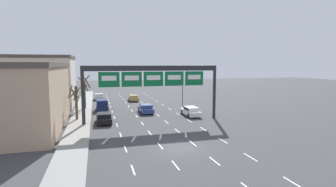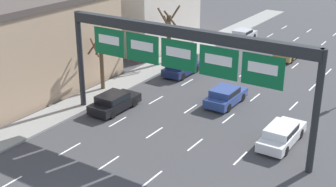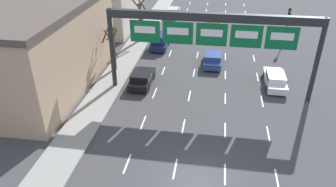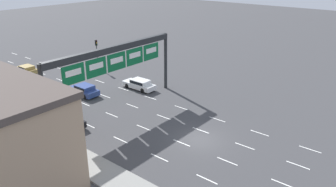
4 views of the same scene
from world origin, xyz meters
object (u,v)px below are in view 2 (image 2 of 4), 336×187
Objects in this scene: sign_gantry at (181,48)px; car_gold at (288,53)px; tree_bare_closest at (169,33)px; car_silver at (243,35)px; car_white at (282,134)px; car_blue at (226,95)px; car_black at (114,101)px; suv_navy at (182,64)px; tree_bare_second at (101,58)px.

sign_gantry reaches higher than car_gold.
car_silver is at bearing 78.22° from tree_bare_closest.
car_white is (6.18, -18.50, 0.05)m from car_gold.
car_black is at bearing -139.17° from car_blue.
car_white is 7.40m from car_blue.
tree_bare_closest is at bearing 146.20° from car_blue.
car_black is 12.77m from tree_bare_closest.
car_white is at bearing -32.70° from suv_navy.
car_black is at bearing -172.33° from car_white.
car_silver is 0.86× the size of car_white.
car_silver reaches higher than car_gold.
car_blue is at bearing -32.07° from suv_navy.
car_gold is 12.23m from suv_navy.
car_silver is 8.19m from car_gold.
car_gold is 0.95× the size of suv_navy.
car_blue is (0.00, -14.43, 0.06)m from car_gold.
car_white is 1.11× the size of car_black.
car_silver is at bearing 149.01° from car_gold.
sign_gantry is at bearing -54.23° from tree_bare_closest.
car_silver is 12.73m from tree_bare_closest.
car_blue is at bearing 88.23° from sign_gantry.
sign_gantry reaches higher than car_blue.
tree_bare_second is at bearing -120.99° from car_gold.
car_black is (-12.90, -1.74, 0.01)m from car_white.
car_blue is 0.98× the size of car_black.
tree_bare_closest is (-9.57, -8.02, 2.44)m from car_gold.
suv_navy is at bearing 147.93° from car_blue.
car_silver is at bearing 105.12° from sign_gantry.
car_gold is at bearing 71.64° from car_black.
car_black is at bearing 173.08° from sign_gantry.
car_white is 1.17× the size of suv_navy.
car_blue is (0.20, 6.60, -5.51)m from sign_gantry.
tree_bare_closest reaches higher than car_silver.
suv_navy is (-6.50, 10.80, -5.25)m from sign_gantry.
car_silver is 21.91m from tree_bare_second.
car_white reaches higher than car_gold.
car_black is 0.76× the size of tree_bare_closest.
car_blue is 8.88m from car_black.
tree_bare_second is (-10.41, -2.90, 2.10)m from car_blue.
suv_navy is 0.94× the size of car_black.
car_white is at bearing -33.63° from tree_bare_closest.
car_blue is at bearing 146.63° from car_white.
tree_bare_closest is (-2.55, -12.23, 2.41)m from car_silver.
sign_gantry reaches higher than car_black.
suv_navy is 0.72× the size of tree_bare_closest.
car_black reaches higher than car_white.
tree_bare_closest is 1.24× the size of tree_bare_second.
car_white is 1.13× the size of car_blue.
tree_bare_closest reaches higher than car_white.
tree_bare_second reaches higher than car_black.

